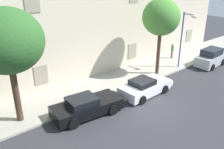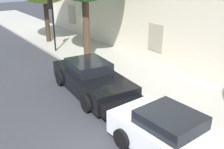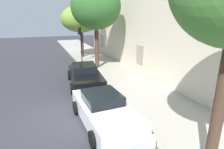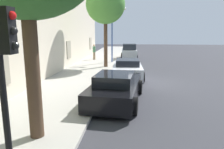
# 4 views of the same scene
# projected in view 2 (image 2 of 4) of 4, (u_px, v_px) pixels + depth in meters

# --- Properties ---
(sidewalk) EXTENTS (60.00, 4.06, 0.14)m
(sidewalk) POSITION_uv_depth(u_px,v_px,m) (205.00, 107.00, 10.50)
(sidewalk) COLOR #A8A399
(sidewalk) RESTS_ON ground
(sportscar_red_lead) EXTENTS (5.26, 2.53, 1.37)m
(sportscar_red_lead) POSITION_uv_depth(u_px,v_px,m) (94.00, 81.00, 11.55)
(sportscar_red_lead) COLOR black
(sportscar_red_lead) RESTS_ON ground
(sportscar_yellow_flank) EXTENTS (4.72, 2.24, 1.32)m
(sportscar_yellow_flank) POSITION_uv_depth(u_px,v_px,m) (182.00, 143.00, 7.49)
(sportscar_yellow_flank) COLOR white
(sportscar_yellow_flank) RESTS_ON ground
(traffic_light) EXTENTS (0.22, 0.36, 3.48)m
(traffic_light) POSITION_uv_depth(u_px,v_px,m) (51.00, 14.00, 16.40)
(traffic_light) COLOR black
(traffic_light) RESTS_ON sidewalk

